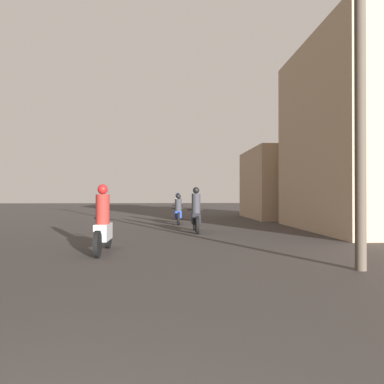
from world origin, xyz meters
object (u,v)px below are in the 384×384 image
at_px(motorcycle_black, 196,214).
at_px(motorcycle_blue, 178,212).
at_px(building_right_near, 369,136).
at_px(utility_pole_near, 360,84).
at_px(motorcycle_silver, 103,226).
at_px(building_right_far, 283,184).
at_px(motorcycle_orange, 178,209).

bearing_deg(motorcycle_black, motorcycle_blue, 97.08).
relative_size(building_right_near, utility_pole_near, 1.12).
distance_m(motorcycle_silver, building_right_near, 10.96).
bearing_deg(building_right_far, building_right_near, -82.59).
bearing_deg(motorcycle_black, motorcycle_orange, 92.98).
distance_m(motorcycle_silver, utility_pole_near, 6.24).
xyz_separation_m(motorcycle_black, utility_pole_near, (2.49, -7.11, 2.75)).
distance_m(motorcycle_black, motorcycle_orange, 7.20).
height_order(motorcycle_blue, building_right_far, building_right_far).
bearing_deg(utility_pole_near, motorcycle_silver, 154.64).
height_order(motorcycle_blue, motorcycle_orange, motorcycle_orange).
relative_size(motorcycle_silver, building_right_near, 0.28).
xyz_separation_m(motorcycle_black, motorcycle_blue, (-0.55, 3.89, -0.09)).
bearing_deg(building_right_near, motorcycle_black, -177.82).
distance_m(motorcycle_blue, utility_pole_near, 11.76).
distance_m(motorcycle_silver, motorcycle_blue, 8.84).
height_order(motorcycle_black, motorcycle_orange, motorcycle_black).
xyz_separation_m(motorcycle_silver, utility_pole_near, (5.05, -2.39, 2.77)).
relative_size(motorcycle_black, building_right_far, 0.32).
bearing_deg(building_right_near, utility_pole_near, -119.96).
height_order(motorcycle_silver, motorcycle_blue, motorcycle_silver).
distance_m(motorcycle_silver, motorcycle_black, 5.37).
height_order(motorcycle_black, utility_pole_near, utility_pole_near).
xyz_separation_m(motorcycle_black, motorcycle_orange, (-0.50, 7.19, -0.08)).
xyz_separation_m(motorcycle_blue, motorcycle_orange, (0.05, 3.30, 0.01)).
distance_m(motorcycle_orange, building_right_near, 10.47).
height_order(building_right_far, utility_pole_near, utility_pole_near).
bearing_deg(motorcycle_silver, building_right_far, 47.48).
relative_size(building_right_near, building_right_far, 1.22).
distance_m(building_right_far, utility_pole_near, 15.48).
bearing_deg(motorcycle_orange, building_right_far, -0.93).
bearing_deg(building_right_near, motorcycle_silver, -151.85).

